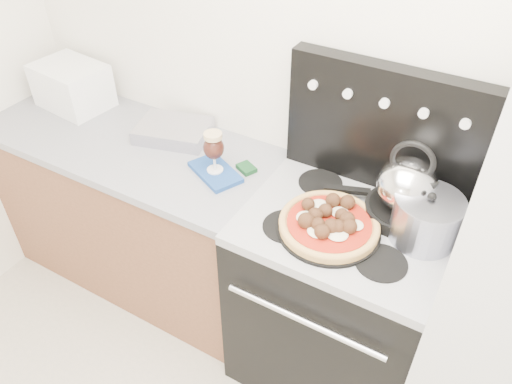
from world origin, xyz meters
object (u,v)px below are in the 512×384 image
Objects in this scene: pizza_pan at (328,229)px; skillet at (400,211)px; beer_glass at (214,152)px; pizza at (329,223)px; toaster_oven at (72,86)px; stock_pot at (425,220)px; stove_body at (335,301)px; oven_mitt at (215,172)px; tea_kettle at (408,181)px; base_cabinet at (142,215)px.

pizza_pan is 1.40× the size of skillet.
beer_glass is 0.57m from pizza.
toaster_oven is 1.49× the size of stock_pot.
oven_mitt is at bearing 179.25° from stove_body.
pizza is (0.00, 0.00, 0.03)m from pizza_pan.
pizza is (0.56, -0.10, 0.05)m from oven_mitt.
pizza_pan is 0.33m from tea_kettle.
stock_pot is at bearing 23.57° from pizza.
pizza is (-0.04, -0.09, 0.52)m from stove_body.
pizza_pan is 1.04× the size of pizza.
tea_kettle is 0.15m from stock_pot.
pizza_pan is at bearing -6.18° from base_cabinet.
stove_body is 0.76m from oven_mitt.
skillet is at bearing 45.85° from pizza_pan.
beer_glass is 0.79× the size of tea_kettle.
oven_mitt reaches higher than stove_body.
toaster_oven is at bearing 164.91° from base_cabinet.
tea_kettle is at bearing 8.09° from beer_glass.
beer_glass is at bearing -176.79° from tea_kettle.
tea_kettle reaches higher than pizza_pan.
toaster_oven is 1.71m from tea_kettle.
toaster_oven is 0.96m from oven_mitt.
pizza is 0.29m from skillet.
beer_glass is 0.50× the size of pizza_pan.
pizza_pan is 0.03m from pizza.
base_cabinet is at bearing -179.34° from stock_pot.
stove_body is 3.26× the size of skillet.
oven_mitt is 0.88× the size of skillet.
oven_mitt is 0.77m from skillet.
beer_glass is 0.52× the size of pizza.
oven_mitt is at bearing -171.91° from skillet.
tea_kettle is (0.76, 0.11, 0.07)m from beer_glass.
oven_mitt reaches higher than base_cabinet.
skillet is at bearing 5.43° from toaster_oven.
oven_mitt is 0.87m from stock_pot.
oven_mitt is at bearing -176.79° from tea_kettle.
base_cabinet is 4.00× the size of pizza.
stock_pot is (0.86, 0.03, -0.01)m from beer_glass.
stock_pot is at bearing -36.86° from skillet.
toaster_oven is 1.71m from skillet.
skillet is (0.20, 0.21, -0.01)m from pizza.
toaster_oven is at bearing 174.18° from tea_kettle.
pizza is at bearing -114.09° from stove_body.
pizza is at bearing -134.15° from skillet.
skillet reaches higher than pizza_pan.
beer_glass reaches higher than base_cabinet.
oven_mitt is 0.79m from tea_kettle.
base_cabinet is 3.83× the size of pizza_pan.
toaster_oven is 0.95× the size of pizza.
pizza_pan is at bearing -9.94° from oven_mitt.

